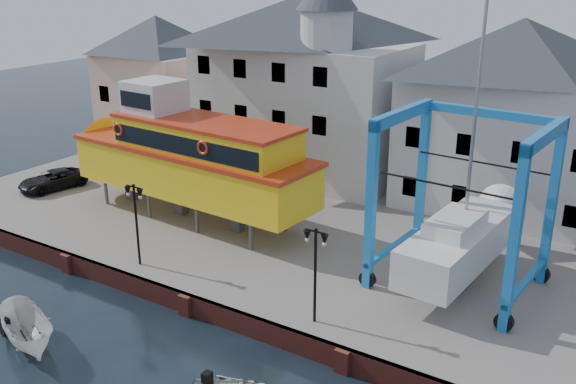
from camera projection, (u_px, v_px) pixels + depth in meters
The scene contains 12 objects.
ground at pixel (187, 315), 29.09m from camera, with size 140.00×140.00×0.00m, color black.
hardstanding at pixel (310, 226), 37.66m from camera, with size 44.00×22.00×1.00m, color slate.
quay_wall at pixel (188, 304), 29.01m from camera, with size 44.00×0.47×1.00m.
building_pink at pixel (160, 83), 50.42m from camera, with size 8.00×7.00×10.30m.
building_white_main at pixel (305, 83), 43.69m from camera, with size 14.00×8.30×14.00m.
building_white_right at pixel (514, 117), 37.40m from camera, with size 12.00×8.00×11.20m.
lamp_post_left at pixel (135, 204), 30.66m from camera, with size 1.12×0.32×4.20m.
lamp_post_right at pixel (316, 252), 25.61m from camera, with size 1.12×0.32×4.20m.
tour_boat at pixel (179, 154), 36.87m from camera, with size 18.06×5.31×7.77m.
travel_lift at pixel (467, 228), 29.57m from camera, with size 7.42×10.18×15.16m.
van at pixel (53, 180), 42.12m from camera, with size 2.03×4.41×1.23m, color black.
motorboat_a at pixel (30, 346), 26.73m from camera, with size 1.68×4.46×1.72m, color silver.
Camera 1 is at (17.59, -19.04, 15.06)m, focal length 40.00 mm.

